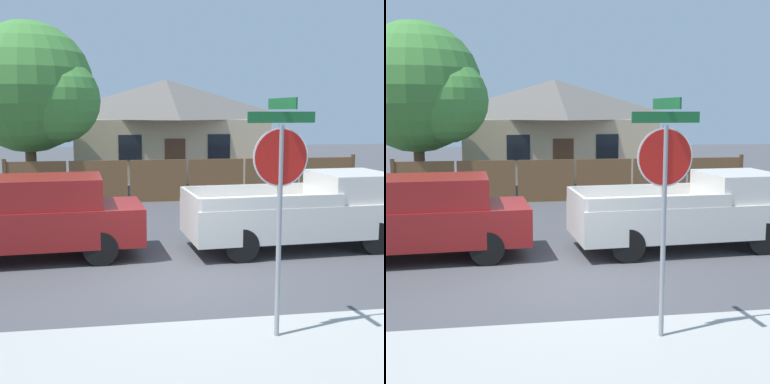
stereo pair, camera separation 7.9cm
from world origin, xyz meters
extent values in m
plane|color=#47474C|center=(0.00, 0.00, 0.00)|extent=(80.00, 80.00, 0.00)
cube|color=#A3A39E|center=(0.00, -3.60, 0.00)|extent=(36.00, 3.20, 0.01)
cube|color=brown|center=(-3.83, 9.03, 0.75)|extent=(2.00, 0.06, 1.49)
cube|color=brown|center=(-1.75, 9.03, 0.75)|extent=(2.00, 0.06, 1.49)
cube|color=brown|center=(0.34, 9.03, 0.75)|extent=(2.00, 0.06, 1.49)
cube|color=brown|center=(2.42, 9.03, 0.75)|extent=(2.00, 0.06, 1.49)
cube|color=brown|center=(4.51, 9.03, 0.75)|extent=(2.00, 0.06, 1.49)
cube|color=brown|center=(6.59, 9.03, 0.75)|extent=(2.00, 0.06, 1.49)
cube|color=brown|center=(-4.87, 9.03, 0.80)|extent=(0.12, 0.12, 1.59)
cube|color=brown|center=(7.63, 9.03, 0.80)|extent=(0.12, 0.12, 1.59)
cube|color=beige|center=(1.51, 16.89, 1.41)|extent=(8.69, 6.80, 2.82)
pyramid|color=#5B5651|center=(1.51, 16.89, 3.77)|extent=(9.38, 7.35, 1.91)
cube|color=black|center=(-0.45, 13.47, 1.63)|extent=(1.00, 0.04, 1.10)
cube|color=black|center=(3.46, 13.47, 1.63)|extent=(1.00, 0.04, 1.10)
cube|color=brown|center=(1.51, 13.47, 1.00)|extent=(0.90, 0.04, 2.00)
cylinder|color=brown|center=(-4.23, 10.84, 1.13)|extent=(0.40, 0.40, 2.26)
sphere|color=#428438|center=(-4.23, 10.84, 4.05)|extent=(4.76, 4.76, 4.76)
sphere|color=#478F3C|center=(-3.16, 10.24, 3.57)|extent=(3.09, 3.09, 3.09)
cube|color=maroon|center=(-3.21, 1.99, 0.75)|extent=(5.09, 2.13, 0.81)
cube|color=maroon|center=(-3.33, 1.99, 1.47)|extent=(3.59, 1.90, 0.63)
cube|color=black|center=(-1.67, 2.08, 1.47)|extent=(0.15, 1.63, 0.53)
cylinder|color=black|center=(-1.71, 2.90, 0.36)|extent=(0.72, 0.22, 0.72)
cylinder|color=black|center=(-1.61, 1.26, 0.36)|extent=(0.72, 0.22, 0.72)
cube|color=silver|center=(2.85, 1.99, 0.74)|extent=(5.18, 2.27, 0.78)
cube|color=silver|center=(4.24, 2.07, 1.44)|extent=(1.73, 1.91, 0.63)
cube|color=silver|center=(1.93, 2.89, 1.26)|extent=(3.18, 0.26, 0.27)
cube|color=silver|center=(2.04, 1.00, 1.26)|extent=(3.18, 0.26, 0.27)
cube|color=silver|center=(0.35, 1.85, 1.26)|extent=(0.19, 1.89, 0.27)
cylinder|color=black|center=(4.37, 2.96, 0.37)|extent=(0.73, 0.22, 0.73)
cylinder|color=black|center=(4.47, 1.20, 0.37)|extent=(0.73, 0.22, 0.73)
cylinder|color=black|center=(1.23, 2.79, 0.37)|extent=(0.73, 0.22, 0.73)
cylinder|color=black|center=(1.33, 1.02, 0.37)|extent=(0.73, 0.22, 0.73)
cylinder|color=gray|center=(0.89, -2.72, 1.49)|extent=(0.07, 0.07, 2.99)
cylinder|color=red|center=(0.89, -2.72, 2.55)|extent=(0.76, 0.10, 0.76)
cylinder|color=white|center=(0.89, -2.73, 2.55)|extent=(0.80, 0.10, 0.81)
cube|color=#19602D|center=(0.89, -2.72, 3.09)|extent=(0.98, 0.12, 0.15)
cube|color=#19602D|center=(0.89, -2.72, 3.27)|extent=(0.11, 0.88, 0.15)
camera|label=1|loc=(-1.44, -9.68, 3.16)|focal=50.00mm
camera|label=2|loc=(-1.37, -9.69, 3.16)|focal=50.00mm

